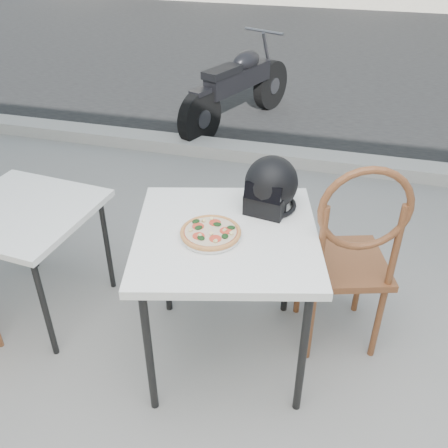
% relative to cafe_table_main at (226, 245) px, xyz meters
% --- Properties ---
extents(street_asphalt, '(30.00, 8.00, 0.00)m').
position_rel_cafe_table_main_xyz_m(street_asphalt, '(0.42, 6.45, -0.74)').
color(street_asphalt, black).
rests_on(street_asphalt, ground).
extents(curb, '(30.00, 0.25, 0.12)m').
position_rel_cafe_table_main_xyz_m(curb, '(0.42, 2.45, -0.68)').
color(curb, '#A8A59D').
rests_on(curb, ground).
extents(cafe_table_main, '(1.04, 1.04, 0.81)m').
position_rel_cafe_table_main_xyz_m(cafe_table_main, '(0.00, 0.00, 0.00)').
color(cafe_table_main, white).
rests_on(cafe_table_main, ground).
extents(plate, '(0.34, 0.34, 0.02)m').
position_rel_cafe_table_main_xyz_m(plate, '(-0.06, -0.06, 0.08)').
color(plate, silver).
rests_on(plate, cafe_table_main).
extents(pizza, '(0.30, 0.30, 0.03)m').
position_rel_cafe_table_main_xyz_m(pizza, '(-0.06, -0.06, 0.10)').
color(pizza, '#D7904E').
rests_on(pizza, plate).
extents(helmet, '(0.31, 0.31, 0.27)m').
position_rel_cafe_table_main_xyz_m(helmet, '(0.15, 0.27, 0.19)').
color(helmet, black).
rests_on(helmet, cafe_table_main).
extents(cafe_chair_main, '(0.56, 0.56, 1.17)m').
position_rel_cafe_table_main_xyz_m(cafe_chair_main, '(0.58, 0.24, -0.09)').
color(cafe_chair_main, brown).
rests_on(cafe_chair_main, ground).
extents(cafe_table_side, '(0.80, 0.80, 0.70)m').
position_rel_cafe_table_main_xyz_m(cafe_table_side, '(-1.19, 0.08, -0.10)').
color(cafe_table_side, white).
rests_on(cafe_table_side, ground).
extents(motorcycle, '(0.80, 1.77, 0.93)m').
position_rel_cafe_table_main_xyz_m(motorcycle, '(-0.72, 3.24, -0.33)').
color(motorcycle, black).
rests_on(motorcycle, street_asphalt).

